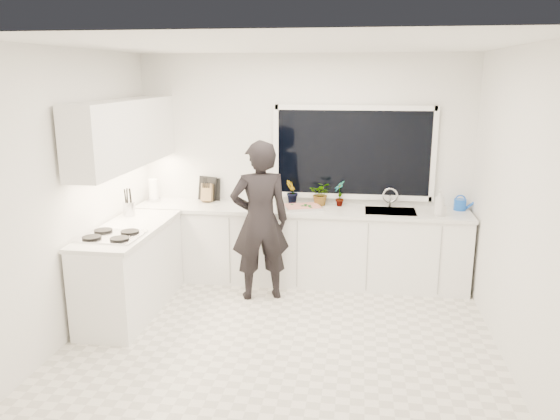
# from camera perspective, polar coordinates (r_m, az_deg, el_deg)

# --- Properties ---
(floor) EXTENTS (4.00, 3.50, 0.02)m
(floor) POSITION_cam_1_polar(r_m,az_deg,el_deg) (5.43, 0.32, -13.03)
(floor) COLOR beige
(floor) RESTS_ON ground
(wall_back) EXTENTS (4.00, 0.02, 2.70)m
(wall_back) POSITION_cam_1_polar(r_m,az_deg,el_deg) (6.68, 2.45, 4.45)
(wall_back) COLOR white
(wall_back) RESTS_ON ground
(wall_left) EXTENTS (0.02, 3.50, 2.70)m
(wall_left) POSITION_cam_1_polar(r_m,az_deg,el_deg) (5.60, -20.49, 1.69)
(wall_left) COLOR white
(wall_left) RESTS_ON ground
(wall_right) EXTENTS (0.02, 3.50, 2.70)m
(wall_right) POSITION_cam_1_polar(r_m,az_deg,el_deg) (5.09, 23.34, 0.27)
(wall_right) COLOR white
(wall_right) RESTS_ON ground
(ceiling) EXTENTS (4.00, 3.50, 0.02)m
(ceiling) POSITION_cam_1_polar(r_m,az_deg,el_deg) (4.84, 0.37, 16.98)
(ceiling) COLOR white
(ceiling) RESTS_ON wall_back
(window) EXTENTS (1.80, 0.02, 1.00)m
(window) POSITION_cam_1_polar(r_m,az_deg,el_deg) (6.58, 7.67, 5.95)
(window) COLOR black
(window) RESTS_ON wall_back
(base_cabinets_back) EXTENTS (3.92, 0.58, 0.88)m
(base_cabinets_back) POSITION_cam_1_polar(r_m,az_deg,el_deg) (6.59, 2.09, -3.82)
(base_cabinets_back) COLOR white
(base_cabinets_back) RESTS_ON floor
(base_cabinets_left) EXTENTS (0.58, 1.60, 0.88)m
(base_cabinets_left) POSITION_cam_1_polar(r_m,az_deg,el_deg) (6.00, -15.28, -6.17)
(base_cabinets_left) COLOR white
(base_cabinets_left) RESTS_ON floor
(countertop_back) EXTENTS (3.94, 0.62, 0.04)m
(countertop_back) POSITION_cam_1_polar(r_m,az_deg,el_deg) (6.46, 2.12, 0.04)
(countertop_back) COLOR silver
(countertop_back) RESTS_ON base_cabinets_back
(countertop_left) EXTENTS (0.62, 1.60, 0.04)m
(countertop_left) POSITION_cam_1_polar(r_m,az_deg,el_deg) (5.86, -15.57, -1.94)
(countertop_left) COLOR silver
(countertop_left) RESTS_ON base_cabinets_left
(upper_cabinets) EXTENTS (0.34, 2.10, 0.70)m
(upper_cabinets) POSITION_cam_1_polar(r_m,az_deg,el_deg) (6.05, -15.88, 7.71)
(upper_cabinets) COLOR white
(upper_cabinets) RESTS_ON wall_left
(sink) EXTENTS (0.58, 0.42, 0.14)m
(sink) POSITION_cam_1_polar(r_m,az_deg,el_deg) (6.45, 11.44, -0.53)
(sink) COLOR silver
(sink) RESTS_ON countertop_back
(faucet) EXTENTS (0.03, 0.03, 0.22)m
(faucet) POSITION_cam_1_polar(r_m,az_deg,el_deg) (6.61, 11.42, 1.25)
(faucet) COLOR silver
(faucet) RESTS_ON countertop_back
(stovetop) EXTENTS (0.56, 0.48, 0.03)m
(stovetop) POSITION_cam_1_polar(r_m,az_deg,el_deg) (5.55, -17.22, -2.56)
(stovetop) COLOR black
(stovetop) RESTS_ON countertop_left
(person) EXTENTS (0.75, 0.61, 1.78)m
(person) POSITION_cam_1_polar(r_m,az_deg,el_deg) (6.00, -2.11, -1.15)
(person) COLOR black
(person) RESTS_ON floor
(pizza_tray) EXTENTS (0.51, 0.44, 0.03)m
(pizza_tray) POSITION_cam_1_polar(r_m,az_deg,el_deg) (6.43, 2.36, 0.29)
(pizza_tray) COLOR silver
(pizza_tray) RESTS_ON countertop_back
(pizza) EXTENTS (0.46, 0.40, 0.01)m
(pizza) POSITION_cam_1_polar(r_m,az_deg,el_deg) (6.42, 2.36, 0.43)
(pizza) COLOR red
(pizza) RESTS_ON pizza_tray
(watering_can) EXTENTS (0.17, 0.17, 0.13)m
(watering_can) POSITION_cam_1_polar(r_m,az_deg,el_deg) (6.67, 18.29, 0.53)
(watering_can) COLOR blue
(watering_can) RESTS_ON countertop_back
(paper_towel_roll) EXTENTS (0.14, 0.14, 0.26)m
(paper_towel_roll) POSITION_cam_1_polar(r_m,az_deg,el_deg) (6.97, -13.08, 1.98)
(paper_towel_roll) COLOR white
(paper_towel_roll) RESTS_ON countertop_back
(knife_block) EXTENTS (0.13, 0.10, 0.22)m
(knife_block) POSITION_cam_1_polar(r_m,az_deg,el_deg) (6.79, -7.63, 1.75)
(knife_block) COLOR brown
(knife_block) RESTS_ON countertop_back
(utensil_crock) EXTENTS (0.15, 0.15, 0.16)m
(utensil_crock) POSITION_cam_1_polar(r_m,az_deg,el_deg) (6.30, -15.50, 0.11)
(utensil_crock) COLOR #B2B3B7
(utensil_crock) RESTS_ON countertop_left
(picture_frame_large) EXTENTS (0.22, 0.03, 0.28)m
(picture_frame_large) POSITION_cam_1_polar(r_m,az_deg,el_deg) (6.87, -7.17, 2.17)
(picture_frame_large) COLOR black
(picture_frame_large) RESTS_ON countertop_back
(picture_frame_small) EXTENTS (0.24, 0.10, 0.30)m
(picture_frame_small) POSITION_cam_1_polar(r_m,az_deg,el_deg) (6.89, -7.60, 2.26)
(picture_frame_small) COLOR black
(picture_frame_small) RESTS_ON countertop_back
(herb_plants) EXTENTS (0.72, 0.25, 0.31)m
(herb_plants) POSITION_cam_1_polar(r_m,az_deg,el_deg) (6.57, 3.96, 1.76)
(herb_plants) COLOR #26662D
(herb_plants) RESTS_ON countertop_back
(soap_bottles) EXTENTS (0.15, 0.13, 0.30)m
(soap_bottles) POSITION_cam_1_polar(r_m,az_deg,el_deg) (6.31, 16.38, 0.59)
(soap_bottles) COLOR #D8BF66
(soap_bottles) RESTS_ON countertop_back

